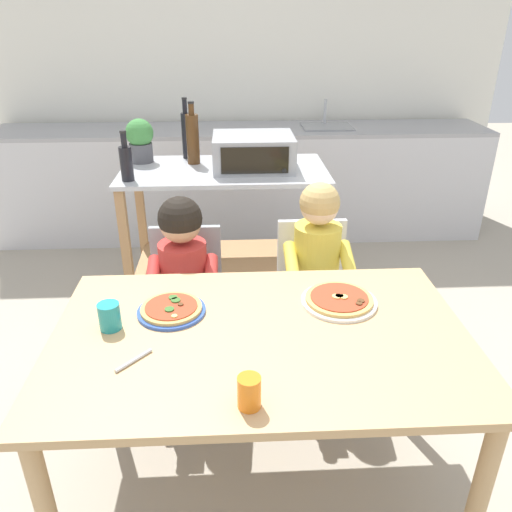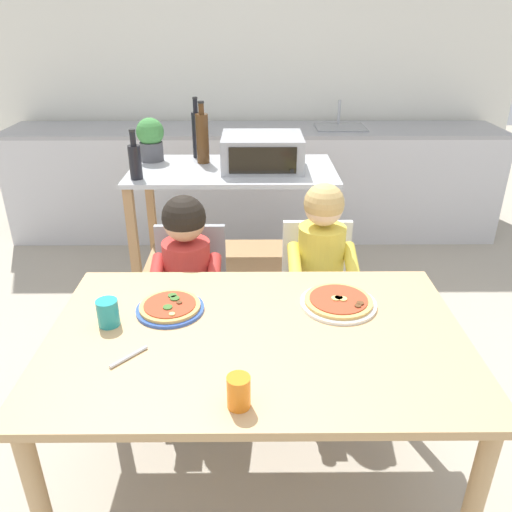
% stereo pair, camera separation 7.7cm
% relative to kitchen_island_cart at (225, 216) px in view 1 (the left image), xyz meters
% --- Properties ---
extents(ground_plane, '(12.05, 12.05, 0.00)m').
position_rel_kitchen_island_cart_xyz_m(ground_plane, '(0.13, -0.23, -0.62)').
color(ground_plane, '#A89E8C').
extents(back_wall_tiled, '(4.44, 0.12, 2.70)m').
position_rel_kitchen_island_cart_xyz_m(back_wall_tiled, '(0.13, 1.63, 0.73)').
color(back_wall_tiled, white).
rests_on(back_wall_tiled, ground).
extents(kitchen_counter, '(3.99, 0.60, 1.10)m').
position_rel_kitchen_island_cart_xyz_m(kitchen_counter, '(0.13, 1.22, -0.17)').
color(kitchen_counter, silver).
rests_on(kitchen_counter, ground).
extents(kitchen_island_cart, '(1.20, 0.63, 0.92)m').
position_rel_kitchen_island_cart_xyz_m(kitchen_island_cart, '(0.00, 0.00, 0.00)').
color(kitchen_island_cart, '#B7BABF').
rests_on(kitchen_island_cart, ground).
extents(toaster_oven, '(0.46, 0.38, 0.19)m').
position_rel_kitchen_island_cart_xyz_m(toaster_oven, '(0.17, 0.00, 0.39)').
color(toaster_oven, '#999BA0').
rests_on(toaster_oven, kitchen_island_cart).
extents(bottle_tall_green_wine, '(0.07, 0.07, 0.27)m').
position_rel_kitchen_island_cart_xyz_m(bottle_tall_green_wine, '(-0.52, -0.20, 0.40)').
color(bottle_tall_green_wine, black).
rests_on(bottle_tall_green_wine, kitchen_island_cart).
extents(bottle_brown_beer, '(0.06, 0.06, 0.37)m').
position_rel_kitchen_island_cart_xyz_m(bottle_brown_beer, '(-0.23, 0.26, 0.45)').
color(bottle_brown_beer, black).
rests_on(bottle_brown_beer, kitchen_island_cart).
extents(bottle_squat_spirits, '(0.08, 0.08, 0.36)m').
position_rel_kitchen_island_cart_xyz_m(bottle_squat_spirits, '(-0.18, 0.12, 0.45)').
color(bottle_squat_spirits, '#4C2D14').
rests_on(bottle_squat_spirits, kitchen_island_cart).
extents(potted_herb_plant, '(0.17, 0.17, 0.26)m').
position_rel_kitchen_island_cart_xyz_m(potted_herb_plant, '(-0.50, 0.17, 0.44)').
color(potted_herb_plant, '#4C4C51').
rests_on(potted_herb_plant, kitchen_island_cart).
extents(dining_table, '(1.44, 0.91, 0.75)m').
position_rel_kitchen_island_cart_xyz_m(dining_table, '(0.13, -1.44, 0.04)').
color(dining_table, tan).
rests_on(dining_table, ground).
extents(dining_chair_left, '(0.36, 0.36, 0.81)m').
position_rel_kitchen_island_cart_xyz_m(dining_chair_left, '(-0.19, -0.73, -0.14)').
color(dining_chair_left, gray).
rests_on(dining_chair_left, ground).
extents(dining_chair_right, '(0.36, 0.36, 0.81)m').
position_rel_kitchen_island_cart_xyz_m(dining_chair_right, '(0.44, -0.68, -0.14)').
color(dining_chair_right, silver).
rests_on(dining_chair_right, ground).
extents(child_in_red_shirt, '(0.32, 0.42, 1.00)m').
position_rel_kitchen_island_cart_xyz_m(child_in_red_shirt, '(-0.19, -0.85, 0.04)').
color(child_in_red_shirt, '#424C6B').
rests_on(child_in_red_shirt, ground).
extents(child_in_yellow_shirt, '(0.32, 0.42, 1.04)m').
position_rel_kitchen_island_cart_xyz_m(child_in_yellow_shirt, '(0.44, -0.80, 0.05)').
color(child_in_yellow_shirt, '#424C6B').
rests_on(child_in_yellow_shirt, ground).
extents(pizza_plate_blue_rimmed, '(0.25, 0.25, 0.03)m').
position_rel_kitchen_island_cart_xyz_m(pizza_plate_blue_rimmed, '(-0.19, -1.29, 0.14)').
color(pizza_plate_blue_rimmed, '#3356B7').
rests_on(pizza_plate_blue_rimmed, dining_table).
extents(pizza_plate_white, '(0.29, 0.29, 0.03)m').
position_rel_kitchen_island_cart_xyz_m(pizza_plate_white, '(0.44, -1.26, 0.14)').
color(pizza_plate_white, white).
rests_on(pizza_plate_white, dining_table).
extents(drinking_cup_teal, '(0.08, 0.08, 0.10)m').
position_rel_kitchen_island_cart_xyz_m(drinking_cup_teal, '(-0.39, -1.38, 0.18)').
color(drinking_cup_teal, teal).
rests_on(drinking_cup_teal, dining_table).
extents(drinking_cup_orange, '(0.07, 0.07, 0.10)m').
position_rel_kitchen_island_cart_xyz_m(drinking_cup_orange, '(0.08, -1.79, 0.18)').
color(drinking_cup_orange, orange).
rests_on(drinking_cup_orange, dining_table).
extents(serving_spoon, '(0.10, 0.11, 0.01)m').
position_rel_kitchen_island_cart_xyz_m(serving_spoon, '(-0.28, -1.57, 0.14)').
color(serving_spoon, '#B7BABF').
rests_on(serving_spoon, dining_table).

